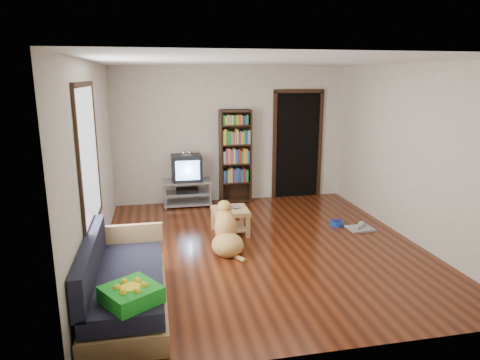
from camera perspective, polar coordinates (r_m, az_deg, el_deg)
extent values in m
plane|color=#5A230F|center=(6.31, 3.03, -8.81)|extent=(5.00, 5.00, 0.00)
plane|color=white|center=(5.83, 3.36, 15.52)|extent=(5.00, 5.00, 0.00)
plane|color=beige|center=(8.34, -1.19, 6.02)|extent=(4.50, 0.00, 4.50)
plane|color=beige|center=(3.64, 13.22, -4.40)|extent=(4.50, 0.00, 4.50)
plane|color=beige|center=(5.79, -18.90, 1.89)|extent=(0.00, 5.00, 5.00)
plane|color=beige|center=(6.85, 21.74, 3.38)|extent=(0.00, 5.00, 5.00)
cube|color=#1C9D1D|center=(4.10, -14.31, -14.57)|extent=(0.62, 0.62, 0.15)
imported|color=white|center=(6.63, -1.29, -3.85)|extent=(0.39, 0.28, 0.03)
cylinder|color=#163899|center=(7.29, 12.76, -5.64)|extent=(0.22, 0.22, 0.08)
cube|color=gray|center=(7.22, 15.75, -6.24)|extent=(0.41, 0.34, 0.03)
cube|color=white|center=(5.27, -19.55, 2.95)|extent=(0.02, 1.30, 1.60)
cube|color=black|center=(5.19, -20.22, 11.88)|extent=(0.03, 1.42, 0.06)
cube|color=black|center=(5.47, -18.82, -5.52)|extent=(0.03, 1.42, 0.06)
cube|color=black|center=(4.59, -20.62, 1.37)|extent=(0.03, 0.06, 1.70)
cube|color=black|center=(5.95, -18.63, 4.17)|extent=(0.03, 0.06, 1.70)
cube|color=black|center=(8.71, 7.64, 4.56)|extent=(0.90, 0.02, 2.10)
cube|color=black|center=(8.55, 4.62, 4.47)|extent=(0.07, 0.05, 2.14)
cube|color=black|center=(8.86, 10.61, 4.60)|extent=(0.07, 0.05, 2.14)
cube|color=black|center=(8.59, 7.90, 11.67)|extent=(1.03, 0.05, 0.07)
cube|color=#99999E|center=(8.14, -7.09, -0.16)|extent=(0.90, 0.45, 0.04)
cube|color=#99999E|center=(8.20, -7.04, -1.72)|extent=(0.86, 0.42, 0.03)
cube|color=#99999E|center=(8.25, -7.00, -2.99)|extent=(0.90, 0.45, 0.04)
cylinder|color=#99999E|center=(7.98, -9.93, -2.24)|extent=(0.04, 0.04, 0.50)
cylinder|color=#99999E|center=(8.04, -3.94, -1.94)|extent=(0.04, 0.04, 0.50)
cylinder|color=#99999E|center=(8.37, -10.02, -1.50)|extent=(0.04, 0.04, 0.50)
cylinder|color=#99999E|center=(8.43, -4.30, -1.22)|extent=(0.04, 0.04, 0.50)
cube|color=black|center=(8.18, -7.05, -1.38)|extent=(0.40, 0.30, 0.07)
cube|color=black|center=(8.08, -7.14, 1.63)|extent=(0.55, 0.48, 0.48)
cube|color=black|center=(8.28, -7.25, 1.91)|extent=(0.40, 0.14, 0.36)
cube|color=#8CBFF2|center=(7.84, -6.99, 1.27)|extent=(0.44, 0.02, 0.36)
cube|color=silver|center=(7.98, -7.16, 3.31)|extent=(0.20, 0.07, 0.02)
sphere|color=silver|center=(7.97, -7.60, 3.61)|extent=(0.09, 0.09, 0.09)
sphere|color=silver|center=(7.98, -6.74, 3.65)|extent=(0.09, 0.09, 0.09)
cube|color=black|center=(8.21, -2.59, 3.06)|extent=(0.03, 0.30, 1.80)
cube|color=black|center=(8.32, 1.30, 3.20)|extent=(0.03, 0.30, 1.80)
cube|color=black|center=(8.40, -0.81, 3.30)|extent=(0.60, 0.02, 1.80)
cube|color=black|center=(8.46, -0.62, -2.67)|extent=(0.56, 0.28, 0.02)
cube|color=black|center=(8.37, -0.62, -0.24)|extent=(0.56, 0.28, 0.03)
cube|color=black|center=(8.29, -0.63, 2.25)|extent=(0.56, 0.28, 0.02)
cube|color=black|center=(8.22, -0.64, 4.78)|extent=(0.56, 0.28, 0.02)
cube|color=black|center=(8.17, -0.64, 7.34)|extent=(0.56, 0.28, 0.02)
cube|color=black|center=(8.15, -0.65, 9.16)|extent=(0.56, 0.28, 0.02)
cube|color=tan|center=(4.83, -14.71, -15.23)|extent=(0.80, 1.80, 0.22)
cube|color=#1E1E2D|center=(4.73, -14.87, -12.89)|extent=(0.74, 1.74, 0.18)
cube|color=#1E1E2D|center=(4.65, -19.32, -10.00)|extent=(0.12, 1.74, 0.40)
cube|color=tan|center=(5.45, -14.52, -7.28)|extent=(0.80, 0.06, 0.30)
cube|color=tan|center=(6.67, -1.33, -4.13)|extent=(0.55, 0.55, 0.06)
cube|color=tan|center=(6.76, -1.32, -6.31)|extent=(0.45, 0.45, 0.03)
cube|color=tan|center=(6.48, -3.01, -6.56)|extent=(0.06, 0.06, 0.34)
cube|color=tan|center=(6.56, 1.08, -6.28)|extent=(0.06, 0.06, 0.34)
cube|color=#DAB96F|center=(6.92, -3.59, -5.24)|extent=(0.06, 0.06, 0.34)
cube|color=tan|center=(7.00, 0.23, -5.00)|extent=(0.06, 0.06, 0.34)
ellipsoid|color=gold|center=(5.99, -1.65, -8.64)|extent=(0.46, 0.50, 0.33)
ellipsoid|color=tan|center=(6.08, -1.91, -6.45)|extent=(0.33, 0.36, 0.43)
ellipsoid|color=tan|center=(6.13, -2.03, -5.24)|extent=(0.29, 0.26, 0.31)
ellipsoid|color=#B99247|center=(6.13, -2.11, -3.61)|extent=(0.21, 0.23, 0.19)
ellipsoid|color=tan|center=(6.24, -2.25, -3.52)|extent=(0.09, 0.17, 0.08)
sphere|color=black|center=(6.31, -2.34, -3.31)|extent=(0.04, 0.04, 0.04)
ellipsoid|color=#BA7C47|center=(6.09, -2.77, -3.82)|extent=(0.05, 0.07, 0.13)
ellipsoid|color=tan|center=(6.11, -1.37, -3.75)|extent=(0.05, 0.07, 0.13)
cylinder|color=tan|center=(6.29, -2.75, -7.14)|extent=(0.07, 0.11, 0.36)
cylinder|color=#BC7C48|center=(6.31, -1.50, -7.07)|extent=(0.07, 0.11, 0.36)
sphere|color=tan|center=(6.39, -2.78, -8.32)|extent=(0.09, 0.09, 0.09)
sphere|color=tan|center=(6.40, -1.55, -8.25)|extent=(0.09, 0.09, 0.09)
cylinder|color=#B68B46|center=(5.87, -0.33, -10.27)|extent=(0.20, 0.30, 0.07)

